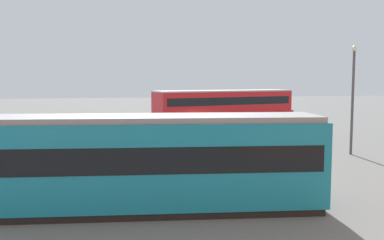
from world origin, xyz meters
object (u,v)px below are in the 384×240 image
(info_sign, at_px, (56,132))
(street_lamp, at_px, (353,91))
(double_decker_bus, at_px, (224,113))
(tram_yellow, at_px, (131,162))
(pedestrian_near_railing, at_px, (165,145))

(info_sign, distance_m, street_lamp, 18.10)
(double_decker_bus, relative_size, tram_yellow, 0.88)
(tram_yellow, distance_m, pedestrian_near_railing, 9.24)
(street_lamp, bearing_deg, tram_yellow, 31.94)
(tram_yellow, xyz_separation_m, pedestrian_near_railing, (-2.45, -8.87, -0.80))
(double_decker_bus, height_order, info_sign, double_decker_bus)
(tram_yellow, bearing_deg, street_lamp, -148.06)
(double_decker_bus, xyz_separation_m, pedestrian_near_railing, (6.03, 9.05, -0.98))
(pedestrian_near_railing, xyz_separation_m, street_lamp, (-11.71, 0.04, 2.98))
(double_decker_bus, xyz_separation_m, street_lamp, (-5.67, 9.09, 2.00))
(tram_yellow, distance_m, street_lamp, 16.82)
(pedestrian_near_railing, bearing_deg, tram_yellow, 74.57)
(tram_yellow, height_order, pedestrian_near_railing, tram_yellow)
(double_decker_bus, bearing_deg, info_sign, 31.01)
(double_decker_bus, relative_size, street_lamp, 1.80)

